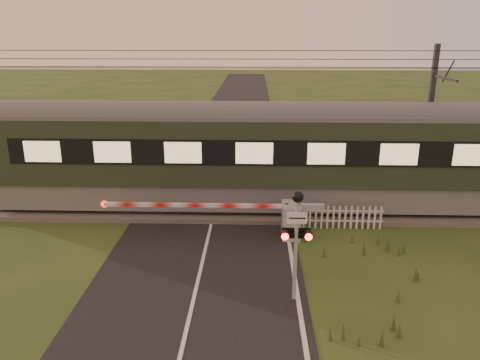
{
  "coord_description": "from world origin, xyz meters",
  "views": [
    {
      "loc": [
        1.58,
        -10.98,
        6.72
      ],
      "look_at": [
        1.11,
        3.2,
        2.24
      ],
      "focal_mm": 35.0,
      "sensor_mm": 36.0,
      "label": 1
    }
  ],
  "objects_px": {
    "boom_gate": "(280,218)",
    "crossing_signal": "(297,227)",
    "picket_fence": "(342,217)",
    "catenary_mast": "(429,118)"
  },
  "relations": [
    {
      "from": "boom_gate",
      "to": "crossing_signal",
      "type": "relative_size",
      "value": 2.52
    },
    {
      "from": "catenary_mast",
      "to": "crossing_signal",
      "type": "bearing_deg",
      "value": -125.21
    },
    {
      "from": "boom_gate",
      "to": "picket_fence",
      "type": "height_order",
      "value": "boom_gate"
    },
    {
      "from": "crossing_signal",
      "to": "picket_fence",
      "type": "height_order",
      "value": "crossing_signal"
    },
    {
      "from": "crossing_signal",
      "to": "picket_fence",
      "type": "relative_size",
      "value": 1.03
    },
    {
      "from": "boom_gate",
      "to": "crossing_signal",
      "type": "xyz_separation_m",
      "value": [
        0.17,
        -3.95,
        1.39
      ]
    },
    {
      "from": "picket_fence",
      "to": "catenary_mast",
      "type": "bearing_deg",
      "value": 44.65
    },
    {
      "from": "crossing_signal",
      "to": "catenary_mast",
      "type": "xyz_separation_m",
      "value": [
        6.24,
        8.84,
        1.22
      ]
    },
    {
      "from": "catenary_mast",
      "to": "picket_fence",
      "type": "bearing_deg",
      "value": -135.35
    },
    {
      "from": "boom_gate",
      "to": "crossing_signal",
      "type": "height_order",
      "value": "crossing_signal"
    }
  ]
}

